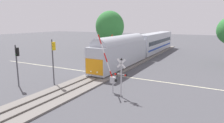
# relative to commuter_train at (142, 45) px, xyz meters

# --- Properties ---
(ground_plane) EXTENTS (220.00, 220.00, 0.00)m
(ground_plane) POSITION_rel_commuter_train_xyz_m (-0.00, -15.73, -2.78)
(ground_plane) COLOR #47474C
(road_centre_stripe) EXTENTS (44.00, 0.20, 0.01)m
(road_centre_stripe) POSITION_rel_commuter_train_xyz_m (-0.00, -15.73, -2.78)
(road_centre_stripe) COLOR beige
(road_centre_stripe) RESTS_ON ground
(railway_track) EXTENTS (4.40, 80.00, 0.32)m
(railway_track) POSITION_rel_commuter_train_xyz_m (-0.00, -15.73, -2.69)
(railway_track) COLOR slate
(railway_track) RESTS_ON ground
(commuter_train) EXTENTS (3.04, 40.40, 5.16)m
(commuter_train) POSITION_rel_commuter_train_xyz_m (0.00, 0.00, 0.00)
(commuter_train) COLOR #B2B7C1
(commuter_train) RESTS_ON railway_track
(crossing_gate_near) EXTENTS (2.38, 0.40, 6.30)m
(crossing_gate_near) POSITION_rel_commuter_train_xyz_m (4.64, -22.34, -0.77)
(crossing_gate_near) COLOR #B7B7BC
(crossing_gate_near) RESTS_ON ground
(crossing_signal_mast) EXTENTS (1.36, 0.44, 4.12)m
(crossing_signal_mast) POSITION_rel_commuter_train_xyz_m (6.14, -23.08, -0.27)
(crossing_signal_mast) COLOR #B2B2B7
(crossing_signal_mast) RESTS_ON ground
(crossing_gate_far) EXTENTS (3.10, 0.40, 5.48)m
(crossing_gate_far) POSITION_rel_commuter_train_xyz_m (-4.57, -9.12, -0.91)
(crossing_gate_far) COLOR #B7B7BC
(crossing_gate_far) RESTS_ON ground
(traffic_signal_median) EXTENTS (0.53, 0.38, 5.61)m
(traffic_signal_median) POSITION_rel_commuter_train_xyz_m (-2.95, -23.13, 0.97)
(traffic_signal_median) COLOR #4C4C51
(traffic_signal_median) RESTS_ON ground
(traffic_signal_near_left) EXTENTS (0.53, 0.38, 5.02)m
(traffic_signal_near_left) POSITION_rel_commuter_train_xyz_m (-6.20, -25.70, 0.58)
(traffic_signal_near_left) COLOR #4C4C51
(traffic_signal_near_left) RESTS_ON ground
(oak_behind_train) EXTENTS (7.06, 7.06, 10.43)m
(oak_behind_train) POSITION_rel_commuter_train_xyz_m (-9.73, 3.42, 3.79)
(oak_behind_train) COLOR #4C3828
(oak_behind_train) RESTS_ON ground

